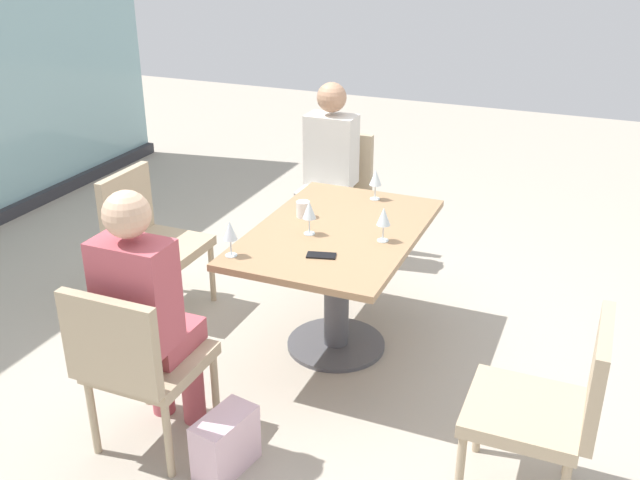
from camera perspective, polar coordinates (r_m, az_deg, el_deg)
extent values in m
plane|color=#A89E8E|center=(4.21, 1.27, -8.30)|extent=(12.00, 12.00, 0.00)
cube|color=#997551|center=(3.88, 1.36, 0.60)|extent=(1.28, 0.85, 0.04)
cylinder|color=#4C4C51|center=(4.04, 1.31, -4.15)|extent=(0.14, 0.14, 0.69)
cylinder|color=#4C4C51|center=(4.21, 1.27, -8.17)|extent=(0.56, 0.56, 0.02)
cube|color=tan|center=(3.40, -13.14, -9.33)|extent=(0.46, 0.46, 0.06)
cube|color=tan|center=(3.11, -16.19, -7.89)|extent=(0.05, 0.46, 0.42)
cylinder|color=tan|center=(3.57, -8.25, -11.53)|extent=(0.04, 0.04, 0.39)
cylinder|color=tan|center=(3.76, -13.59, -9.95)|extent=(0.04, 0.04, 0.39)
cylinder|color=tan|center=(3.31, -11.86, -15.15)|extent=(0.04, 0.04, 0.39)
cylinder|color=tan|center=(3.51, -17.43, -13.18)|extent=(0.04, 0.04, 0.39)
cube|color=tan|center=(5.07, 0.66, 2.87)|extent=(0.46, 0.46, 0.06)
cube|color=tan|center=(5.21, 1.71, 6.25)|extent=(0.05, 0.46, 0.42)
cylinder|color=tan|center=(5.06, -2.30, 0.05)|extent=(0.04, 0.04, 0.39)
cylinder|color=tan|center=(4.92, 1.93, -0.69)|extent=(0.04, 0.04, 0.39)
cylinder|color=tan|center=(5.39, -0.52, 1.65)|extent=(0.04, 0.04, 0.39)
cylinder|color=tan|center=(5.26, 3.49, 1.01)|extent=(0.04, 0.04, 0.39)
cube|color=tan|center=(3.14, 15.73, -12.88)|extent=(0.46, 0.46, 0.06)
cube|color=tan|center=(3.00, 21.02, -9.98)|extent=(0.46, 0.05, 0.42)
cylinder|color=tan|center=(3.45, 12.43, -13.37)|extent=(0.04, 0.04, 0.39)
cylinder|color=tan|center=(3.14, 10.93, -17.59)|extent=(0.04, 0.04, 0.39)
cylinder|color=tan|center=(3.43, 19.19, -14.54)|extent=(0.04, 0.04, 0.39)
cube|color=tan|center=(4.49, -12.15, -0.60)|extent=(0.46, 0.46, 0.06)
cube|color=tan|center=(4.54, -15.03, 2.66)|extent=(0.46, 0.05, 0.42)
cylinder|color=tan|center=(4.34, -11.17, -4.75)|extent=(0.04, 0.04, 0.39)
cylinder|color=tan|center=(4.64, -8.49, -2.58)|extent=(0.04, 0.04, 0.39)
cylinder|color=tan|center=(4.56, -15.39, -3.73)|extent=(0.04, 0.04, 0.39)
cylinder|color=tan|center=(4.84, -12.57, -1.72)|extent=(0.04, 0.04, 0.39)
cylinder|color=#B24C56|center=(3.59, -10.02, -10.89)|extent=(0.11, 0.11, 0.45)
cube|color=#B24C56|center=(3.37, -11.23, -7.83)|extent=(0.32, 0.13, 0.11)
cylinder|color=#B24C56|center=(3.67, -12.44, -10.18)|extent=(0.11, 0.11, 0.45)
cube|color=#B24C56|center=(3.46, -13.75, -7.14)|extent=(0.32, 0.13, 0.11)
cube|color=#B24C56|center=(3.18, -14.29, -4.05)|extent=(0.20, 0.34, 0.48)
sphere|color=#D8AD8C|center=(3.03, -14.98, 1.97)|extent=(0.20, 0.20, 0.20)
cylinder|color=silver|center=(5.03, -1.06, 0.27)|extent=(0.11, 0.11, 0.45)
cube|color=silver|center=(5.00, -0.64, 3.61)|extent=(0.32, 0.13, 0.11)
cylinder|color=silver|center=(4.96, 0.85, -0.06)|extent=(0.11, 0.11, 0.45)
cube|color=silver|center=(4.94, 1.28, 3.33)|extent=(0.32, 0.13, 0.11)
cube|color=silver|center=(4.99, 0.90, 7.13)|extent=(0.20, 0.34, 0.48)
sphere|color=tan|center=(4.89, 0.93, 11.16)|extent=(0.20, 0.20, 0.20)
cylinder|color=silver|center=(4.30, 4.34, 3.25)|extent=(0.06, 0.06, 0.00)
cylinder|color=silver|center=(4.28, 4.36, 3.82)|extent=(0.01, 0.01, 0.08)
cone|color=silver|center=(4.25, 4.40, 4.95)|extent=(0.07, 0.07, 0.09)
cylinder|color=silver|center=(3.81, -0.84, 0.52)|extent=(0.06, 0.06, 0.00)
cylinder|color=silver|center=(3.80, -0.84, 1.14)|extent=(0.01, 0.01, 0.08)
cone|color=silver|center=(3.76, -0.85, 2.40)|extent=(0.07, 0.07, 0.09)
cylinder|color=silver|center=(3.60, -7.00, -1.20)|extent=(0.06, 0.06, 0.00)
cylinder|color=silver|center=(3.58, -7.03, -0.55)|extent=(0.01, 0.01, 0.08)
cone|color=silver|center=(3.54, -7.11, 0.77)|extent=(0.07, 0.07, 0.09)
cylinder|color=silver|center=(3.75, 4.96, -0.03)|extent=(0.06, 0.06, 0.00)
cylinder|color=silver|center=(3.73, 4.99, 0.60)|extent=(0.01, 0.01, 0.08)
cone|color=silver|center=(3.69, 5.04, 1.88)|extent=(0.07, 0.07, 0.09)
cylinder|color=white|center=(4.02, -1.34, 2.44)|extent=(0.08, 0.08, 0.09)
cube|color=black|center=(3.56, 0.10, -1.22)|extent=(0.10, 0.16, 0.01)
cube|color=beige|center=(3.34, -7.43, -15.56)|extent=(0.32, 0.21, 0.28)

